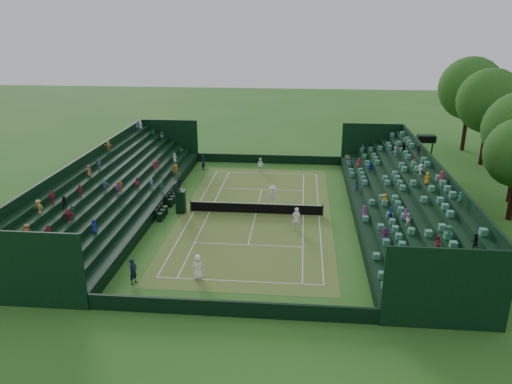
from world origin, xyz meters
The scene contains 19 objects.
ground centered at (0.00, 0.00, 0.00)m, with size 160.00×160.00×0.00m, color #275F1E.
court_surface centered at (0.00, 0.00, 0.01)m, with size 12.97×26.77×0.01m, color #3D7928.
perimeter_wall_north centered at (0.00, 15.88, 0.50)m, with size 17.17×0.20×1.00m, color black.
perimeter_wall_south centered at (0.00, -15.88, 0.50)m, with size 17.17×0.20×1.00m, color black.
perimeter_wall_east centered at (8.48, 0.00, 0.50)m, with size 0.20×31.77×1.00m, color black.
perimeter_wall_west centered at (-8.48, 0.00, 0.50)m, with size 0.20×31.77×1.00m, color black.
north_grandstand centered at (12.66, 0.00, 1.55)m, with size 6.60×32.00×4.90m.
south_grandstand centered at (-12.66, 0.00, 1.55)m, with size 6.60×32.00×4.90m.
tennis_net centered at (0.00, 0.00, 0.53)m, with size 11.67×0.10×1.06m.
scoreboard_tower centered at (17.75, 16.00, 3.14)m, with size 2.00×1.00×3.70m.
tree_row centered at (23.78, 12.21, 6.88)m, with size 9.65×37.22×11.75m.
umpire_chair centered at (-6.60, -0.36, 1.31)m, with size 0.98×0.98×3.07m.
courtside_chairs centered at (-7.93, 0.02, 0.40)m, with size 0.48×5.46×1.05m.
player_near_west centered at (-2.72, -11.74, 0.85)m, with size 0.83×0.54×1.70m, color white.
player_near_east centered at (3.56, -3.31, 0.99)m, with size 0.72×0.47×1.98m, color white.
player_far_west centered at (-0.62, 12.35, 0.80)m, with size 0.77×0.60×1.59m, color white.
player_far_east centered at (1.34, 2.17, 0.96)m, with size 1.24×0.72×1.92m, color white.
line_judge_north centered at (-7.05, 12.50, 0.84)m, with size 0.61×0.40×1.68m, color black.
line_judge_south centered at (-6.73, -12.76, 0.87)m, with size 0.64×0.42×1.75m, color black.
Camera 1 is at (3.75, -40.33, 16.33)m, focal length 35.00 mm.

